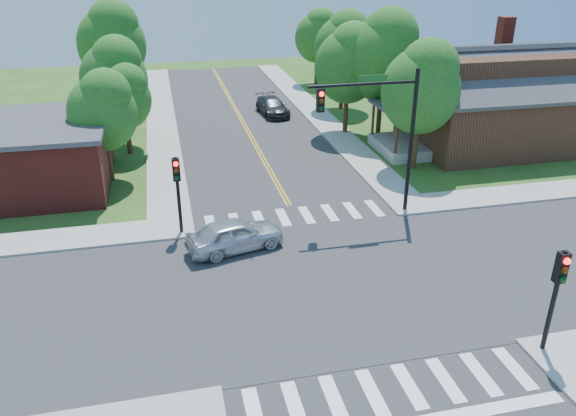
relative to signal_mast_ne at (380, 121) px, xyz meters
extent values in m
plane|color=#26531A|center=(-3.91, -5.59, -4.85)|extent=(100.00, 100.00, 0.00)
cube|color=#2D2D30|center=(-3.91, -5.59, -4.83)|extent=(10.00, 90.00, 0.04)
cube|color=#2D2D30|center=(-3.91, -5.59, -4.83)|extent=(90.00, 10.00, 0.04)
cube|color=#2D2D30|center=(-3.91, -5.59, -4.85)|extent=(10.20, 10.20, 0.06)
cube|color=#9E9B93|center=(2.19, 19.41, -4.78)|extent=(2.20, 40.00, 0.14)
cube|color=#9E9B93|center=(-10.01, 19.41, -4.78)|extent=(2.20, 40.00, 0.14)
cube|color=white|center=(-8.11, 0.61, -4.80)|extent=(0.45, 2.00, 0.01)
cube|color=white|center=(-6.91, 0.61, -4.80)|extent=(0.45, 2.00, 0.01)
cube|color=white|center=(-5.71, 0.61, -4.80)|extent=(0.45, 2.00, 0.01)
cube|color=white|center=(-4.51, 0.61, -4.80)|extent=(0.45, 2.00, 0.01)
cube|color=white|center=(-3.31, 0.61, -4.80)|extent=(0.45, 2.00, 0.01)
cube|color=white|center=(-2.11, 0.61, -4.80)|extent=(0.45, 2.00, 0.01)
cube|color=white|center=(-0.91, 0.61, -4.80)|extent=(0.45, 2.00, 0.01)
cube|color=white|center=(0.29, 0.61, -4.80)|extent=(0.45, 2.00, 0.01)
cube|color=white|center=(-8.11, -11.79, -4.80)|extent=(0.45, 2.00, 0.01)
cube|color=white|center=(-6.91, -11.79, -4.80)|extent=(0.45, 2.00, 0.01)
cube|color=white|center=(-5.71, -11.79, -4.80)|extent=(0.45, 2.00, 0.01)
cube|color=white|center=(-4.51, -11.79, -4.80)|extent=(0.45, 2.00, 0.01)
cube|color=white|center=(-3.31, -11.79, -4.80)|extent=(0.45, 2.00, 0.01)
cube|color=white|center=(-2.11, -11.79, -4.80)|extent=(0.45, 2.00, 0.01)
cube|color=white|center=(-0.91, -11.79, -4.80)|extent=(0.45, 2.00, 0.01)
cube|color=white|center=(0.29, -11.79, -4.80)|extent=(0.45, 2.00, 0.01)
cube|color=gold|center=(-4.01, 20.66, -4.80)|extent=(0.10, 37.50, 0.01)
cube|color=gold|center=(-3.81, 20.66, -4.80)|extent=(0.10, 37.50, 0.01)
cube|color=white|center=(-1.41, -13.19, -4.85)|extent=(4.60, 0.45, 0.09)
cylinder|color=black|center=(1.69, 0.01, -1.25)|extent=(0.20, 0.20, 7.20)
cylinder|color=black|center=(-0.91, 0.01, 1.75)|extent=(5.20, 0.14, 0.14)
cube|color=#19591E|center=(-0.51, -0.04, 2.00)|extent=(1.40, 0.04, 0.30)
cube|color=black|center=(-2.91, 0.01, 1.12)|extent=(0.34, 0.28, 1.05)
sphere|color=#FF0C0C|center=(-2.91, -0.16, 1.44)|extent=(0.22, 0.22, 0.22)
sphere|color=#3F2605|center=(-2.91, -0.16, 1.12)|extent=(0.22, 0.22, 0.22)
sphere|color=#05330F|center=(-2.91, -0.16, 0.80)|extent=(0.22, 0.22, 0.22)
cylinder|color=black|center=(1.69, -11.19, -2.95)|extent=(0.16, 0.16, 3.80)
cube|color=black|center=(1.69, -11.19, -1.63)|extent=(0.34, 0.28, 1.05)
sphere|color=#FF0C0C|center=(1.69, -11.36, -1.31)|extent=(0.22, 0.22, 0.22)
sphere|color=#3F2605|center=(1.69, -11.36, -1.63)|extent=(0.22, 0.22, 0.22)
sphere|color=#05330F|center=(1.69, -11.36, -1.95)|extent=(0.22, 0.22, 0.22)
cylinder|color=black|center=(-9.51, 0.01, -2.95)|extent=(0.16, 0.16, 3.80)
cube|color=black|center=(-9.51, 0.01, -1.63)|extent=(0.34, 0.28, 1.05)
sphere|color=#FF0C0C|center=(-9.51, -0.16, -1.31)|extent=(0.22, 0.22, 0.22)
sphere|color=#3F2605|center=(-9.51, -0.16, -1.63)|extent=(0.22, 0.22, 0.22)
sphere|color=#05330F|center=(-9.51, -0.16, -1.95)|extent=(0.22, 0.22, 0.22)
cube|color=#361D13|center=(11.29, 8.61, -2.85)|extent=(10.00, 8.00, 4.00)
cube|color=#9E9B93|center=(4.99, 8.61, -4.50)|extent=(2.60, 4.50, 0.70)
cylinder|color=#361D13|center=(3.89, 6.61, -3.25)|extent=(0.18, 0.18, 2.50)
cylinder|color=#361D13|center=(3.89, 10.61, -3.25)|extent=(0.18, 0.18, 2.50)
cube|color=#38383D|center=(4.99, 8.61, -1.90)|extent=(2.80, 4.80, 0.18)
cube|color=maroon|center=(13.79, 12.11, -1.30)|extent=(0.90, 0.90, 7.11)
cube|color=maroon|center=(-18.11, 7.61, -3.10)|extent=(10.00, 8.00, 3.50)
cube|color=#38383D|center=(-18.11, 7.61, -1.25)|extent=(10.40, 8.40, 0.25)
cylinder|color=#382314|center=(4.70, 5.67, -3.41)|extent=(0.34, 0.34, 2.89)
ellipsoid|color=#194D16|center=(4.70, 5.67, -0.14)|extent=(4.56, 4.33, 5.01)
sphere|color=#194D16|center=(5.00, 5.47, 1.23)|extent=(3.34, 3.34, 3.34)
cylinder|color=#382314|center=(4.96, 12.22, -3.21)|extent=(0.34, 0.34, 3.28)
ellipsoid|color=#194D16|center=(4.96, 12.22, 0.51)|extent=(5.18, 4.93, 5.70)
sphere|color=#194D16|center=(5.26, 12.02, 2.06)|extent=(3.80, 3.80, 3.80)
cylinder|color=#382314|center=(4.73, 20.08, -3.37)|extent=(0.34, 0.34, 2.96)
ellipsoid|color=#194D16|center=(4.73, 20.08, -0.02)|extent=(4.67, 4.44, 5.14)
sphere|color=#194D16|center=(5.03, 19.88, 1.38)|extent=(3.43, 3.43, 3.43)
cylinder|color=#382314|center=(5.20, 29.56, -3.51)|extent=(0.34, 0.34, 2.68)
ellipsoid|color=#194D16|center=(5.20, 29.56, -0.48)|extent=(4.23, 4.02, 4.65)
sphere|color=#194D16|center=(5.50, 29.36, 0.79)|extent=(3.10, 3.10, 3.10)
cylinder|color=#382314|center=(-13.08, 7.77, -3.65)|extent=(0.34, 0.34, 2.39)
ellipsoid|color=#194D16|center=(-13.08, 7.77, -0.95)|extent=(3.78, 3.59, 4.16)
sphere|color=#194D16|center=(-12.78, 7.57, 0.19)|extent=(2.77, 2.77, 2.77)
cylinder|color=#382314|center=(-12.72, 14.11, -3.49)|extent=(0.34, 0.34, 2.72)
ellipsoid|color=#194D16|center=(-12.72, 14.11, -0.41)|extent=(4.30, 4.08, 4.73)
sphere|color=#194D16|center=(-12.42, 13.91, 0.88)|extent=(3.15, 3.15, 3.15)
cylinder|color=#382314|center=(-13.18, 22.52, -3.20)|extent=(0.34, 0.34, 3.29)
ellipsoid|color=#194D16|center=(-13.18, 22.52, 0.52)|extent=(5.20, 4.94, 5.72)
sphere|color=#194D16|center=(-12.88, 22.32, 2.08)|extent=(3.81, 3.81, 3.81)
cylinder|color=#382314|center=(-12.86, 31.25, -3.75)|extent=(0.34, 0.34, 2.21)
ellipsoid|color=#194D16|center=(-12.86, 31.25, -1.25)|extent=(3.49, 3.31, 3.83)
sphere|color=#194D16|center=(-12.56, 31.05, -0.20)|extent=(2.56, 2.56, 2.56)
cylinder|color=#382314|center=(2.85, 13.31, -3.40)|extent=(0.34, 0.34, 2.91)
ellipsoid|color=#194D16|center=(2.85, 13.31, -0.10)|extent=(4.60, 4.37, 5.05)
sphere|color=#194D16|center=(3.15, 13.11, 1.28)|extent=(3.37, 3.37, 3.37)
cylinder|color=#382314|center=(-12.16, 12.33, -3.76)|extent=(0.34, 0.34, 2.18)
ellipsoid|color=#194D16|center=(-12.16, 12.33, -1.30)|extent=(3.43, 3.26, 3.78)
sphere|color=#194D16|center=(-11.86, 12.13, -0.27)|extent=(2.52, 2.52, 2.52)
imported|color=silver|center=(-7.27, -2.09, -4.12)|extent=(3.70, 5.08, 1.46)
imported|color=#282A2D|center=(-1.26, 19.31, -4.18)|extent=(2.72, 4.94, 1.33)
camera|label=1|loc=(-9.87, -23.84, 7.31)|focal=35.00mm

